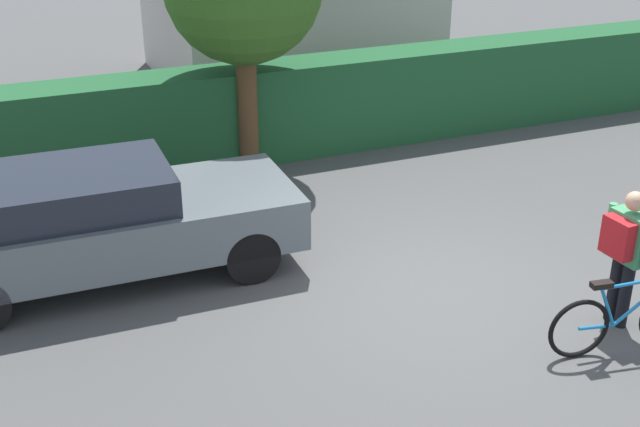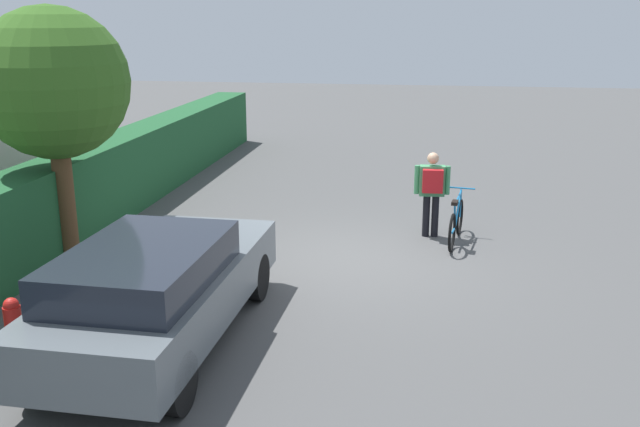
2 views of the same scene
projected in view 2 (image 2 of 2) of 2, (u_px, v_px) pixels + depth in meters
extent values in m
plane|color=#4C4C4C|center=(353.00, 259.00, 11.83)|extent=(60.00, 60.00, 0.00)
cube|color=#1F542D|center=(64.00, 202.00, 12.40)|extent=(21.51, 0.90, 1.55)
cube|color=slate|center=(163.00, 293.00, 8.70)|extent=(4.53, 1.86, 0.63)
cube|color=#1E232D|center=(144.00, 265.00, 8.09)|extent=(2.48, 1.60, 0.44)
cylinder|color=black|center=(154.00, 270.00, 10.36)|extent=(0.68, 0.20, 0.67)
cylinder|color=black|center=(258.00, 277.00, 10.09)|extent=(0.68, 0.20, 0.67)
cylinder|color=black|center=(38.00, 369.00, 7.48)|extent=(0.68, 0.20, 0.67)
cylinder|color=black|center=(179.00, 383.00, 7.20)|extent=(0.68, 0.20, 0.67)
torus|color=black|center=(460.00, 217.00, 13.05)|extent=(0.68, 0.15, 0.68)
torus|color=black|center=(452.00, 233.00, 12.10)|extent=(0.68, 0.15, 0.68)
cylinder|color=#1972B2|center=(458.00, 208.00, 12.69)|extent=(0.66, 0.14, 0.56)
cylinder|color=#1972B2|center=(455.00, 216.00, 12.30)|extent=(0.25, 0.07, 0.49)
cylinder|color=#1972B2|center=(458.00, 199.00, 12.51)|extent=(0.80, 0.16, 0.07)
cylinder|color=#1972B2|center=(454.00, 230.00, 12.28)|extent=(0.40, 0.10, 0.05)
cylinder|color=#1972B2|center=(460.00, 203.00, 12.98)|extent=(0.04, 0.04, 0.52)
cube|color=black|center=(455.00, 203.00, 12.13)|extent=(0.23, 0.13, 0.06)
cylinder|color=#1972B2|center=(461.00, 188.00, 12.90)|extent=(0.10, 0.50, 0.03)
cylinder|color=black|center=(426.00, 216.00, 12.95)|extent=(0.13, 0.13, 0.78)
cylinder|color=black|center=(435.00, 216.00, 12.93)|extent=(0.13, 0.13, 0.78)
cube|color=#3F8C59|center=(432.00, 181.00, 12.76)|extent=(0.23, 0.46, 0.55)
sphere|color=tan|center=(433.00, 158.00, 12.65)|extent=(0.21, 0.21, 0.21)
cylinder|color=#3F8C59|center=(417.00, 180.00, 12.78)|extent=(0.09, 0.09, 0.52)
cylinder|color=#3F8C59|center=(448.00, 180.00, 12.73)|extent=(0.09, 0.09, 0.52)
cube|color=red|center=(433.00, 181.00, 12.60)|extent=(0.18, 0.37, 0.42)
cylinder|color=brown|center=(65.00, 196.00, 11.47)|extent=(0.32, 0.32, 2.21)
sphere|color=#34601F|center=(53.00, 83.00, 10.97)|extent=(2.37, 2.37, 2.37)
cylinder|color=red|center=(15.00, 334.00, 8.26)|extent=(0.20, 0.20, 0.70)
sphere|color=red|center=(11.00, 305.00, 8.16)|extent=(0.18, 0.18, 0.18)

